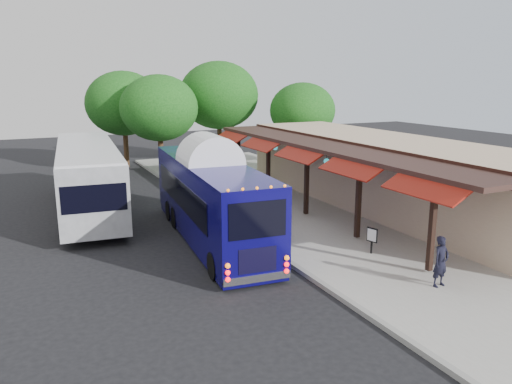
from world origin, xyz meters
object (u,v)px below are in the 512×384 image
coach_bus (211,196)px  ped_a (441,261)px  ped_b (268,201)px  city_bus (88,175)px  ped_c (283,216)px  sign_board (372,236)px  ped_d (228,167)px

coach_bus → ped_a: coach_bus is taller
ped_b → city_bus: bearing=-38.6°
ped_c → sign_board: 3.85m
coach_bus → sign_board: size_ratio=11.11×
city_bus → ped_c: size_ratio=7.31×
city_bus → sign_board: bearing=-48.2°
ped_a → sign_board: size_ratio=1.64×
ped_c → sign_board: bearing=79.8°
coach_bus → city_bus: size_ratio=0.87×
coach_bus → city_bus: bearing=124.3°
coach_bus → sign_board: coach_bus is taller
ped_d → ped_a: bearing=115.1°
city_bus → ped_d: city_bus is taller
ped_a → ped_b: size_ratio=0.99×
coach_bus → ped_d: (4.85, 9.89, -0.79)m
coach_bus → ped_b: size_ratio=6.68×
ped_a → ped_d: 17.81m
ped_b → ped_c: 2.77m
ped_a → ped_d: ped_d is taller
ped_c → ped_a: bearing=65.9°
ped_b → ped_a: bearing=96.9°
city_bus → ped_b: 9.15m
ped_b → ped_d: 8.60m
city_bus → ped_a: city_bus is taller
coach_bus → ped_c: size_ratio=6.37×
ped_a → ped_c: bearing=100.4°
city_bus → ped_b: bearing=-32.1°
coach_bus → ped_a: (4.69, -7.92, -0.91)m
ped_c → ped_d: 11.37m
ped_a → ped_c: (-1.99, 6.64, 0.05)m
ped_b → sign_board: 6.15m
ped_a → city_bus: bearing=113.8°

